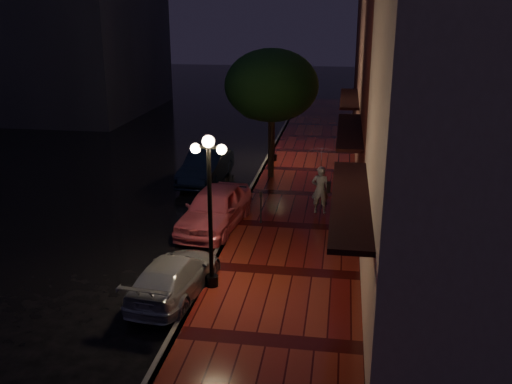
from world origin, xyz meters
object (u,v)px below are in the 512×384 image
Objects in this scene: silver_car at (174,276)px; streetlamp_far at (274,113)px; pink_car at (215,208)px; woman_with_umbrella at (321,170)px; streetlamp_near at (210,203)px; street_tree at (272,88)px; navy_car at (206,166)px; parking_meter at (261,204)px.

streetlamp_far is at bearing -87.31° from silver_car.
pink_car is 1.75× the size of woman_with_umbrella.
streetlamp_near reaches higher than silver_car.
streetlamp_near reaches higher than woman_with_umbrella.
navy_car is (-2.87, -0.78, -3.51)m from street_tree.
streetlamp_far is at bearing 94.91° from street_tree.
streetlamp_far is 9.11m from parking_meter.
streetlamp_near is at bearing -104.13° from parking_meter.
street_tree is 1.46× the size of silver_car.
streetlamp_far is 0.74× the size of street_tree.
silver_car is at bearing -155.90° from streetlamp_near.
silver_car is 3.36× the size of parking_meter.
streetlamp_far is 9.57m from pink_car.
parking_meter is at bearing 82.70° from streetlamp_near.
parking_meter is (1.60, 0.42, 0.10)m from pink_car.
street_tree is 1.29× the size of pink_car.
street_tree reaches higher than streetlamp_far.
pink_car is 4.23m from woman_with_umbrella.
streetlamp_near is at bearing 69.39° from woman_with_umbrella.
streetlamp_near is 14.00m from streetlamp_far.
street_tree is at bearing 86.95° from parking_meter.
streetlamp_near is 7.07m from woman_with_umbrella.
pink_car is 3.78× the size of parking_meter.
street_tree is 2.26× the size of woman_with_umbrella.
silver_car is 1.55× the size of woman_with_umbrella.
street_tree is (0.26, 10.99, 1.64)m from streetlamp_near.
silver_car is at bearing -96.04° from street_tree.
pink_car is at bearing -100.80° from street_tree.
streetlamp_near is at bearing -90.00° from streetlamp_far.
woman_with_umbrella is at bearing -61.41° from street_tree.
street_tree is (0.26, -3.01, 1.64)m from streetlamp_far.
pink_car is 1.01× the size of navy_car.
street_tree is at bearing -85.09° from streetlamp_far.
pink_car reaches higher than parking_meter.
streetlamp_near is 11.12m from street_tree.
navy_car is at bearing -124.58° from streetlamp_far.
streetlamp_far is 4.96m from navy_car.
pink_car is at bearing -83.54° from silver_car.
woman_with_umbrella is at bearing -70.15° from streetlamp_far.
navy_car is 1.74× the size of woman_with_umbrella.
pink_car reaches higher than navy_car.
streetlamp_far is 1.68× the size of woman_with_umbrella.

